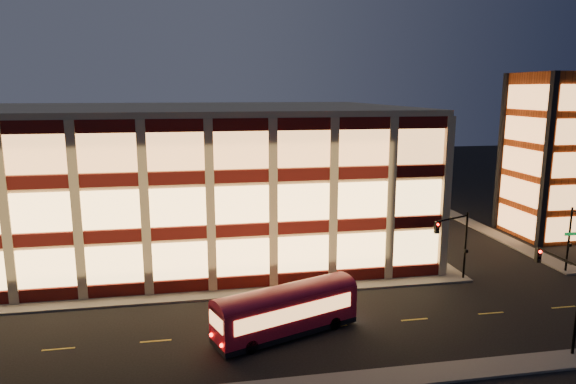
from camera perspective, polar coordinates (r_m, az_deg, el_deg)
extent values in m
plane|color=black|center=(41.32, -11.07, -11.93)|extent=(200.00, 200.00, 0.00)
cube|color=#514F4C|center=(42.39, -15.19, -11.40)|extent=(54.00, 2.00, 0.15)
cube|color=#514F4C|center=(61.39, 11.16, -4.11)|extent=(2.00, 30.00, 0.15)
cube|color=#514F4C|center=(66.13, 20.09, -3.48)|extent=(2.00, 30.00, 0.15)
cube|color=tan|center=(55.92, -14.22, 1.52)|extent=(50.00, 30.00, 14.00)
cube|color=tan|center=(55.20, -14.59, 8.96)|extent=(50.40, 30.40, 0.50)
cube|color=#470C0A|center=(42.99, -15.14, -10.25)|extent=(50.10, 0.25, 1.00)
cube|color=#FFC06B|center=(42.30, -15.28, -7.59)|extent=(49.00, 0.20, 3.00)
cube|color=#470C0A|center=(60.93, 10.41, -3.64)|extent=(0.25, 30.10, 1.00)
cube|color=#FFC06B|center=(60.43, 10.46, -1.72)|extent=(0.20, 29.00, 3.00)
cube|color=#470C0A|center=(41.61, -15.45, -4.60)|extent=(50.10, 0.25, 1.00)
cube|color=#FFC06B|center=(41.12, -15.60, -1.77)|extent=(49.00, 0.20, 3.00)
cube|color=#470C0A|center=(59.97, 10.56, 0.43)|extent=(0.25, 30.10, 1.00)
cube|color=#FFC06B|center=(59.61, 10.61, 2.41)|extent=(0.20, 29.00, 3.00)
cube|color=#470C0A|center=(40.66, -15.77, 1.38)|extent=(50.10, 0.25, 1.00)
cube|color=#FFC06B|center=(40.39, -15.93, 4.32)|extent=(49.00, 0.20, 3.00)
cube|color=#470C0A|center=(59.31, 10.71, 4.60)|extent=(0.25, 30.10, 1.00)
cube|color=#FFC06B|center=(59.10, 10.77, 6.63)|extent=(0.20, 29.00, 3.00)
cube|color=#8C3814|center=(63.82, 27.56, 3.58)|extent=(8.00, 8.00, 18.00)
cube|color=black|center=(58.25, 26.82, 3.02)|extent=(0.60, 0.60, 18.00)
cube|color=black|center=(64.76, 22.60, 4.08)|extent=(0.60, 0.60, 18.00)
cube|color=black|center=(69.40, 28.18, 4.04)|extent=(0.60, 0.60, 18.00)
cube|color=#FFA559|center=(61.93, 29.24, -3.58)|extent=(6.60, 0.16, 2.60)
cube|color=#FFA559|center=(62.66, 24.00, -2.95)|extent=(0.16, 6.60, 2.60)
cube|color=#FFA559|center=(61.97, 24.25, 0.10)|extent=(0.16, 6.60, 2.60)
cube|color=#FFA559|center=(61.46, 24.51, 3.21)|extent=(0.16, 6.60, 2.60)
cube|color=#FFA559|center=(61.14, 24.77, 6.37)|extent=(0.16, 6.60, 2.60)
cube|color=#FFA559|center=(61.00, 25.03, 9.54)|extent=(0.16, 6.60, 2.60)
cylinder|color=black|center=(46.75, 19.10, -5.69)|extent=(0.18, 0.18, 6.00)
cylinder|color=black|center=(44.59, 17.83, -2.81)|extent=(3.56, 1.63, 0.14)
cube|color=black|center=(43.28, 16.20, -3.82)|extent=(0.32, 0.32, 0.95)
sphere|color=#FF0C05|center=(43.05, 16.32, -3.50)|extent=(0.20, 0.20, 0.20)
cube|color=black|center=(46.70, 19.19, -6.22)|extent=(0.25, 0.18, 0.28)
cylinder|color=black|center=(52.30, 28.74, -4.70)|extent=(0.18, 0.18, 6.00)
cube|color=black|center=(52.25, 28.84, -5.18)|extent=(0.25, 0.18, 0.28)
cube|color=#0C7226|center=(52.04, 28.91, -4.10)|extent=(1.20, 0.06, 0.28)
cylinder|color=black|center=(37.04, 27.92, -6.44)|extent=(0.14, 4.00, 0.14)
cube|color=black|center=(38.69, 26.03, -6.33)|extent=(0.32, 0.32, 0.95)
sphere|color=#FF0C05|center=(38.47, 26.23, -5.97)|extent=(0.20, 0.20, 0.20)
cube|color=maroon|center=(35.09, -0.23, -13.01)|extent=(10.24, 5.89, 2.30)
cube|color=black|center=(35.67, -0.22, -14.99)|extent=(10.24, 5.89, 0.35)
cylinder|color=black|center=(33.40, -4.14, -16.77)|extent=(0.95, 0.60, 0.90)
cylinder|color=black|center=(35.16, -5.83, -15.28)|extent=(0.95, 0.60, 0.90)
cylinder|color=black|center=(36.40, 5.16, -14.30)|extent=(0.95, 0.60, 0.90)
cylinder|color=black|center=(38.03, 3.16, -13.10)|extent=(0.95, 0.60, 0.90)
cube|color=#FFA559|center=(33.98, 0.91, -13.31)|extent=(8.25, 3.19, 1.00)
cube|color=#FFA559|center=(35.99, -1.29, -11.86)|extent=(8.25, 3.19, 1.00)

